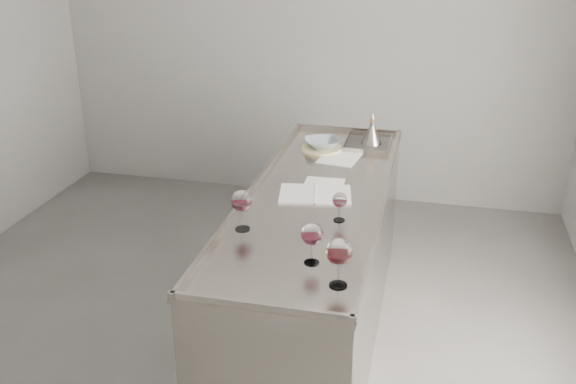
% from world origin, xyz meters
% --- Properties ---
extents(room_shell, '(4.54, 5.04, 2.84)m').
position_xyz_m(room_shell, '(0.00, 0.00, 1.40)').
color(room_shell, '#53504E').
rests_on(room_shell, ground).
extents(counter, '(0.77, 2.42, 0.97)m').
position_xyz_m(counter, '(0.50, 0.30, 0.47)').
color(counter, '#9E968E').
rests_on(counter, ground).
extents(wine_glass_left, '(0.11, 0.11, 0.21)m').
position_xyz_m(wine_glass_left, '(0.23, -0.22, 1.09)').
color(wine_glass_left, white).
rests_on(wine_glass_left, counter).
extents(wine_glass_middle, '(0.10, 0.10, 0.19)m').
position_xyz_m(wine_glass_middle, '(0.62, -0.48, 1.08)').
color(wine_glass_middle, white).
rests_on(wine_glass_middle, counter).
extents(wine_glass_right, '(0.11, 0.11, 0.22)m').
position_xyz_m(wine_glass_right, '(0.77, -0.64, 1.10)').
color(wine_glass_right, white).
rests_on(wine_glass_right, counter).
extents(wine_glass_small, '(0.07, 0.07, 0.15)m').
position_xyz_m(wine_glass_small, '(0.67, -0.01, 1.05)').
color(wine_glass_small, white).
rests_on(wine_glass_small, counter).
extents(notebook, '(0.44, 0.34, 0.02)m').
position_xyz_m(notebook, '(0.49, 0.28, 0.95)').
color(notebook, white).
rests_on(notebook, counter).
extents(loose_paper_top, '(0.28, 0.37, 0.00)m').
position_xyz_m(loose_paper_top, '(0.54, 0.93, 0.94)').
color(loose_paper_top, white).
rests_on(loose_paper_top, counter).
extents(loose_paper_under, '(0.24, 0.33, 0.00)m').
position_xyz_m(loose_paper_under, '(0.51, 0.38, 0.94)').
color(loose_paper_under, silver).
rests_on(loose_paper_under, counter).
extents(trivet, '(0.35, 0.35, 0.02)m').
position_xyz_m(trivet, '(0.39, 1.04, 0.95)').
color(trivet, '#CABE82').
rests_on(trivet, counter).
extents(ceramic_bowl, '(0.30, 0.30, 0.06)m').
position_xyz_m(ceramic_bowl, '(0.39, 1.04, 0.99)').
color(ceramic_bowl, gray).
rests_on(ceramic_bowl, trivet).
extents(wine_funnel, '(0.15, 0.15, 0.22)m').
position_xyz_m(wine_funnel, '(0.70, 1.25, 1.01)').
color(wine_funnel, gray).
rests_on(wine_funnel, counter).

